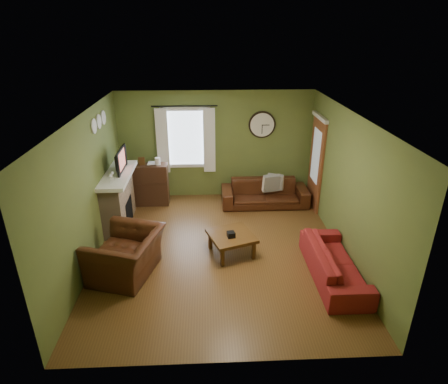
{
  "coord_description": "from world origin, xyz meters",
  "views": [
    {
      "loc": [
        -0.2,
        -6.07,
        3.95
      ],
      "look_at": [
        0.1,
        0.4,
        1.05
      ],
      "focal_mm": 30.0,
      "sensor_mm": 36.0,
      "label": 1
    }
  ],
  "objects_px": {
    "armchair": "(126,255)",
    "coffee_table": "(231,244)",
    "sofa_brown": "(265,193)",
    "sofa_red": "(334,263)",
    "bookshelf": "(151,184)"
  },
  "relations": [
    {
      "from": "armchair",
      "to": "coffee_table",
      "type": "bearing_deg",
      "value": 122.77
    },
    {
      "from": "sofa_red",
      "to": "coffee_table",
      "type": "relative_size",
      "value": 2.46
    },
    {
      "from": "sofa_red",
      "to": "bookshelf",
      "type": "bearing_deg",
      "value": 48.81
    },
    {
      "from": "sofa_brown",
      "to": "armchair",
      "type": "relative_size",
      "value": 1.7
    },
    {
      "from": "bookshelf",
      "to": "armchair",
      "type": "distance_m",
      "value": 2.8
    },
    {
      "from": "armchair",
      "to": "sofa_red",
      "type": "bearing_deg",
      "value": 102.28
    },
    {
      "from": "sofa_red",
      "to": "coffee_table",
      "type": "xyz_separation_m",
      "value": [
        -1.69,
        0.79,
        -0.07
      ]
    },
    {
      "from": "sofa_brown",
      "to": "sofa_red",
      "type": "bearing_deg",
      "value": -74.96
    },
    {
      "from": "bookshelf",
      "to": "coffee_table",
      "type": "distance_m",
      "value": 2.88
    },
    {
      "from": "sofa_red",
      "to": "armchair",
      "type": "xyz_separation_m",
      "value": [
        -3.52,
        0.24,
        0.11
      ]
    },
    {
      "from": "sofa_brown",
      "to": "coffee_table",
      "type": "height_order",
      "value": "sofa_brown"
    },
    {
      "from": "sofa_red",
      "to": "armchair",
      "type": "distance_m",
      "value": 3.53
    },
    {
      "from": "sofa_brown",
      "to": "sofa_red",
      "type": "distance_m",
      "value": 2.96
    },
    {
      "from": "armchair",
      "to": "coffee_table",
      "type": "height_order",
      "value": "armchair"
    },
    {
      "from": "sofa_brown",
      "to": "armchair",
      "type": "bearing_deg",
      "value": -136.43
    }
  ]
}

